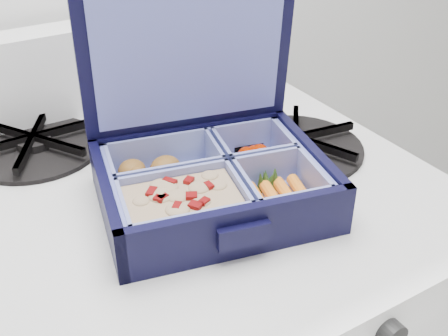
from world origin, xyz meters
TOP-DOWN VIEW (x-y plane):
  - bento_box at (-0.52, 1.65)m, footprint 0.28×0.24m
  - burner_grate at (-0.37, 1.70)m, footprint 0.20×0.20m
  - burner_grate_rear at (-0.66, 1.87)m, footprint 0.18×0.18m
  - fork at (-0.50, 1.78)m, footprint 0.08×0.20m

SIDE VIEW (x-z plane):
  - fork at x=-0.50m, z-range 0.82..0.83m
  - burner_grate_rear at x=-0.66m, z-range 0.82..0.84m
  - burner_grate at x=-0.37m, z-range 0.82..0.85m
  - bento_box at x=-0.52m, z-range 0.82..0.88m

